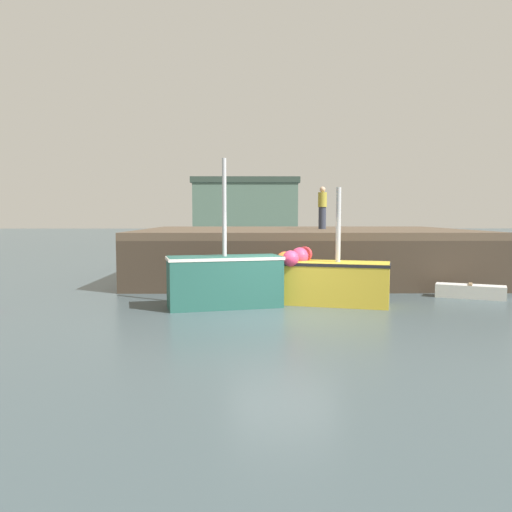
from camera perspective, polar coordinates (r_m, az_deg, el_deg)
ground at (r=12.41m, az=3.09°, el=-6.88°), size 120.00×160.00×0.10m
pier at (r=19.40m, az=5.30°, el=2.10°), size 12.25×8.71×1.88m
fishing_boat_near_left at (r=13.43m, az=-3.51°, el=-2.67°), size 3.16×1.76×3.88m
fishing_boat_near_right at (r=13.99m, az=8.38°, el=-2.46°), size 3.14×1.89×3.16m
rowboat at (r=16.19m, az=22.79°, el=-3.66°), size 1.97×1.28×0.43m
dockworker at (r=20.07m, az=7.41°, el=5.35°), size 0.34×0.34×1.64m
warehouse at (r=45.32m, az=-1.17°, el=5.12°), size 9.21×5.03×5.64m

